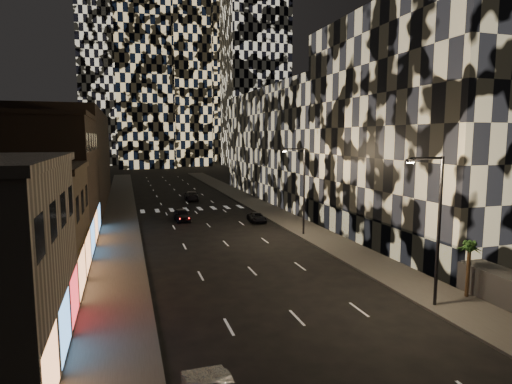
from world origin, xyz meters
TOP-DOWN VIEW (x-y plane):
  - sidewalk_left at (-10.00, 50.00)m, footprint 4.00×120.00m
  - sidewalk_right at (10.00, 50.00)m, footprint 4.00×120.00m
  - curb_left at (-7.90, 50.00)m, footprint 0.20×120.00m
  - curb_right at (7.90, 50.00)m, footprint 0.20×120.00m
  - retail_tan at (-17.00, 21.00)m, footprint 10.00×10.00m
  - retail_brown at (-17.00, 33.50)m, footprint 10.00×15.00m
  - retail_filler_left at (-17.00, 60.00)m, footprint 10.00×40.00m
  - midrise_right at (20.00, 24.50)m, footprint 16.00×25.00m
  - midrise_base at (12.30, 24.50)m, footprint 0.60×25.00m
  - midrise_filler_right at (20.00, 57.00)m, footprint 16.00×40.00m
  - tower_right_mid at (35.00, 135.00)m, footprint 20.00×20.00m
  - tower_left_back at (-12.00, 165.00)m, footprint 24.00×24.00m
  - tower_center_low at (-2.00, 140.00)m, footprint 18.00×18.00m
  - streetlight_near at (8.35, 10.00)m, footprint 2.55×0.25m
  - streetlight_far at (8.35, 30.00)m, footprint 2.55×0.25m
  - car_dark_midlane at (-2.59, 41.71)m, footprint 1.91×4.37m
  - car_dark_oncoming at (1.15, 58.62)m, footprint 2.45×5.33m
  - car_dark_rightlane at (6.02, 38.23)m, footprint 2.14×4.13m
  - palm_tree at (11.50, 10.55)m, footprint 1.83×1.86m

SIDE VIEW (x-z plane):
  - sidewalk_left at x=-10.00m, z-range 0.00..0.15m
  - sidewalk_right at x=10.00m, z-range 0.00..0.15m
  - curb_left at x=-7.90m, z-range 0.00..0.15m
  - curb_right at x=7.90m, z-range 0.00..0.15m
  - car_dark_rightlane at x=6.02m, z-range 0.00..1.11m
  - car_dark_midlane at x=-2.59m, z-range 0.00..1.47m
  - car_dark_oncoming at x=1.15m, z-range 0.00..1.51m
  - midrise_base at x=12.30m, z-range 0.00..3.00m
  - palm_tree at x=11.50m, z-range 1.33..4.97m
  - retail_tan at x=-17.00m, z-range 0.00..8.00m
  - streetlight_near at x=8.35m, z-range 0.85..9.85m
  - streetlight_far at x=8.35m, z-range 0.85..9.85m
  - retail_brown at x=-17.00m, z-range 0.00..12.00m
  - retail_filler_left at x=-17.00m, z-range 0.00..14.00m
  - midrise_filler_right at x=20.00m, z-range 0.00..18.00m
  - midrise_right at x=20.00m, z-range 0.00..22.00m
  - tower_center_low at x=-2.00m, z-range 0.00..95.00m
  - tower_right_mid at x=35.00m, z-range 0.00..100.00m
  - tower_left_back at x=-12.00m, z-range 0.00..120.00m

